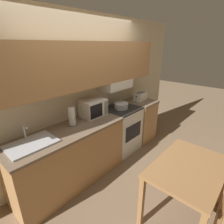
{
  "coord_description": "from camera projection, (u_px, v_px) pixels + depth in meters",
  "views": [
    {
      "loc": [
        -1.87,
        -2.3,
        2.08
      ],
      "look_at": [
        0.05,
        -0.57,
        1.06
      ],
      "focal_mm": 28.0,
      "sensor_mm": 36.0,
      "label": 1
    }
  ],
  "objects": [
    {
      "name": "wall_back",
      "position": [
        88.0,
        80.0,
        2.9
      ],
      "size": [
        5.44,
        0.38,
        2.55
      ],
      "color": "beige",
      "rests_on": "ground_plane"
    },
    {
      "name": "cooking_pot",
      "position": [
        121.0,
        106.0,
        3.33
      ],
      "size": [
        0.36,
        0.28,
        0.11
      ],
      "color": "#B7BABF",
      "rests_on": "stove_range"
    },
    {
      "name": "toaster",
      "position": [
        140.0,
        96.0,
        3.82
      ],
      "size": [
        0.3,
        0.18,
        0.17
      ],
      "color": "white",
      "rests_on": "lower_counter_right_stub"
    },
    {
      "name": "stove_range",
      "position": [
        121.0,
        129.0,
        3.55
      ],
      "size": [
        0.68,
        0.62,
        0.91
      ],
      "color": "white",
      "rests_on": "ground_plane"
    },
    {
      "name": "paper_towel_roll",
      "position": [
        72.0,
        117.0,
        2.62
      ],
      "size": [
        0.12,
        0.12,
        0.28
      ],
      "color": "black",
      "rests_on": "lower_counter_main"
    },
    {
      "name": "sink_basin",
      "position": [
        31.0,
        144.0,
        2.15
      ],
      "size": [
        0.58,
        0.4,
        0.23
      ],
      "color": "#B7BABF",
      "rests_on": "lower_counter_main"
    },
    {
      "name": "microwave",
      "position": [
        93.0,
        108.0,
        2.98
      ],
      "size": [
        0.42,
        0.32,
        0.29
      ],
      "color": "white",
      "rests_on": "lower_counter_main"
    },
    {
      "name": "lower_counter_right_stub",
      "position": [
        139.0,
        120.0,
        3.98
      ],
      "size": [
        0.57,
        0.65,
        0.91
      ],
      "color": "tan",
      "rests_on": "ground_plane"
    },
    {
      "name": "dining_table",
      "position": [
        188.0,
        174.0,
        2.06
      ],
      "size": [
        1.04,
        0.71,
        0.76
      ],
      "color": "#9E7042",
      "rests_on": "ground_plane"
    },
    {
      "name": "ground_plane",
      "position": [
        89.0,
        155.0,
        3.48
      ],
      "size": [
        16.0,
        16.0,
        0.0
      ],
      "primitive_type": "plane",
      "color": "#7F664C"
    },
    {
      "name": "lower_counter_main",
      "position": [
        70.0,
        157.0,
        2.69
      ],
      "size": [
        1.79,
        0.65,
        0.91
      ],
      "color": "tan",
      "rests_on": "ground_plane"
    }
  ]
}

